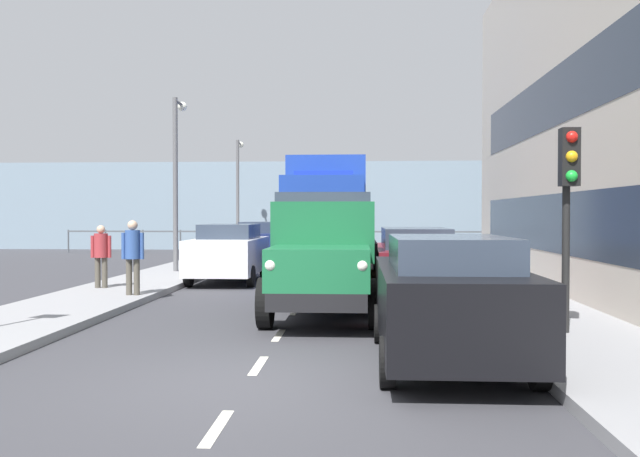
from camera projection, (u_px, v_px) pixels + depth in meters
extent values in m
plane|color=#38383D|center=(308.00, 292.00, 17.44)|extent=(80.00, 80.00, 0.00)
cube|color=gray|center=(492.00, 290.00, 17.16)|extent=(2.48, 35.51, 0.15)
cube|color=gray|center=(130.00, 288.00, 17.71)|extent=(2.48, 35.51, 0.15)
cube|color=silver|center=(217.00, 428.00, 6.31)|extent=(0.12, 1.10, 0.01)
cube|color=silver|center=(259.00, 365.00, 8.91)|extent=(0.12, 1.10, 0.01)
cube|color=silver|center=(279.00, 335.00, 11.15)|extent=(0.12, 1.10, 0.01)
cube|color=silver|center=(295.00, 311.00, 13.89)|extent=(0.12, 1.10, 0.01)
cube|color=silver|center=(306.00, 294.00, 16.84)|extent=(0.12, 1.10, 0.01)
cube|color=silver|center=(314.00, 282.00, 19.77)|extent=(0.12, 1.10, 0.01)
cube|color=silver|center=(319.00, 275.00, 22.33)|extent=(0.12, 1.10, 0.01)
cube|color=silver|center=(323.00, 268.00, 24.93)|extent=(0.12, 1.10, 0.01)
cube|color=silver|center=(326.00, 264.00, 27.17)|extent=(0.12, 1.10, 0.01)
cube|color=silver|center=(329.00, 260.00, 29.41)|extent=(0.12, 1.10, 0.01)
cube|color=silver|center=(331.00, 257.00, 31.78)|extent=(0.12, 1.10, 0.01)
cube|color=#2D3847|center=(586.00, 225.00, 13.81)|extent=(0.08, 19.72, 1.40)
cube|color=#2D3847|center=(587.00, 78.00, 13.74)|extent=(0.08, 19.72, 1.40)
cube|color=gray|center=(336.00, 206.00, 38.10)|extent=(80.00, 0.80, 5.00)
cylinder|color=#4C5156|center=(611.00, 242.00, 33.73)|extent=(0.08, 0.08, 1.20)
cylinder|color=#4C5156|center=(571.00, 242.00, 33.84)|extent=(0.08, 0.08, 1.20)
cylinder|color=#4C5156|center=(531.00, 242.00, 33.96)|extent=(0.08, 0.08, 1.20)
cylinder|color=#4C5156|center=(491.00, 242.00, 34.08)|extent=(0.08, 0.08, 1.20)
cylinder|color=#4C5156|center=(451.00, 242.00, 34.20)|extent=(0.08, 0.08, 1.20)
cylinder|color=#4C5156|center=(411.00, 242.00, 34.31)|extent=(0.08, 0.08, 1.20)
cylinder|color=#4C5156|center=(372.00, 242.00, 34.43)|extent=(0.08, 0.08, 1.20)
cylinder|color=#4C5156|center=(333.00, 242.00, 34.55)|extent=(0.08, 0.08, 1.20)
cylinder|color=#4C5156|center=(295.00, 242.00, 34.66)|extent=(0.08, 0.08, 1.20)
cylinder|color=#4C5156|center=(256.00, 242.00, 34.78)|extent=(0.08, 0.08, 1.20)
cylinder|color=#4C5156|center=(218.00, 241.00, 34.90)|extent=(0.08, 0.08, 1.20)
cylinder|color=#4C5156|center=(180.00, 241.00, 35.02)|extent=(0.08, 0.08, 1.20)
cylinder|color=#4C5156|center=(143.00, 241.00, 35.13)|extent=(0.08, 0.08, 1.20)
cylinder|color=#4C5156|center=(105.00, 241.00, 35.25)|extent=(0.08, 0.08, 1.20)
cylinder|color=#4C5156|center=(68.00, 241.00, 35.37)|extent=(0.08, 0.08, 1.20)
cube|color=#4C5156|center=(333.00, 232.00, 34.54)|extent=(28.00, 0.08, 0.08)
cube|color=black|center=(325.00, 285.00, 13.43)|extent=(1.64, 5.60, 0.30)
cube|color=#196038|center=(320.00, 267.00, 11.57)|extent=(1.72, 1.90, 0.70)
cube|color=silver|center=(316.00, 274.00, 10.68)|extent=(1.16, 0.08, 0.56)
sphere|color=white|center=(362.00, 266.00, 10.63)|extent=(0.20, 0.20, 0.20)
sphere|color=white|center=(270.00, 265.00, 10.72)|extent=(0.20, 0.20, 0.20)
cube|color=#196038|center=(324.00, 232.00, 13.07)|extent=(1.93, 1.34, 1.15)
cube|color=#2D3847|center=(324.00, 207.00, 13.06)|extent=(1.79, 1.23, 0.56)
cube|color=#2D2319|center=(328.00, 268.00, 14.76)|extent=(2.10, 2.80, 0.16)
cube|color=black|center=(374.00, 254.00, 14.70)|extent=(0.08, 2.80, 0.56)
cube|color=black|center=(283.00, 253.00, 14.82)|extent=(0.08, 2.80, 0.56)
cylinder|color=black|center=(375.00, 304.00, 11.70)|extent=(0.24, 0.90, 0.90)
cylinder|color=black|center=(265.00, 303.00, 11.81)|extent=(0.24, 0.90, 0.90)
cylinder|color=black|center=(372.00, 285.00, 14.91)|extent=(0.24, 0.90, 0.90)
cylinder|color=black|center=(285.00, 284.00, 15.02)|extent=(0.24, 0.90, 0.90)
cube|color=#193899|center=(324.00, 221.00, 19.84)|extent=(2.40, 2.21, 2.60)
cube|color=#2D3847|center=(324.00, 202.00, 19.83)|extent=(2.20, 2.04, 0.80)
cube|color=#1933B2|center=(324.00, 174.00, 19.81)|extent=(1.75, 0.20, 0.16)
cube|color=#193899|center=(330.00, 204.00, 23.82)|extent=(2.50, 5.95, 3.00)
cube|color=black|center=(328.00, 253.00, 22.92)|extent=(2.00, 8.07, 0.36)
cylinder|color=black|center=(362.00, 265.00, 19.88)|extent=(0.28, 1.04, 1.04)
cylinder|color=black|center=(285.00, 264.00, 20.02)|extent=(0.28, 1.04, 1.04)
cylinder|color=black|center=(362.00, 257.00, 23.49)|extent=(0.28, 1.04, 1.04)
cylinder|color=black|center=(297.00, 257.00, 23.63)|extent=(0.28, 1.04, 1.04)
cylinder|color=black|center=(362.00, 253.00, 25.61)|extent=(0.28, 1.04, 1.04)
cylinder|color=black|center=(302.00, 253.00, 25.75)|extent=(0.28, 1.04, 1.04)
cube|color=black|center=(447.00, 304.00, 9.08)|extent=(1.82, 4.44, 1.00)
cube|color=#2D3847|center=(449.00, 252.00, 8.87)|extent=(1.49, 2.44, 0.42)
cylinder|color=black|center=(380.00, 324.00, 10.52)|extent=(0.18, 0.60, 0.60)
cylinder|color=black|center=(492.00, 325.00, 10.41)|extent=(0.18, 0.60, 0.60)
cylinder|color=black|center=(387.00, 362.00, 7.77)|extent=(0.18, 0.60, 0.60)
cylinder|color=black|center=(539.00, 364.00, 7.67)|extent=(0.18, 0.60, 0.60)
cube|color=maroon|center=(414.00, 270.00, 14.63)|extent=(1.65, 4.45, 1.00)
cube|color=#2D3847|center=(415.00, 238.00, 14.41)|extent=(1.36, 2.45, 0.42)
cylinder|color=black|center=(376.00, 286.00, 16.06)|extent=(0.18, 0.60, 0.60)
cylinder|color=black|center=(442.00, 286.00, 15.97)|extent=(0.18, 0.60, 0.60)
cylinder|color=black|center=(380.00, 301.00, 13.31)|extent=(0.18, 0.60, 0.60)
cylinder|color=black|center=(460.00, 301.00, 13.21)|extent=(0.18, 0.60, 0.60)
cube|color=white|center=(229.00, 255.00, 19.82)|extent=(1.84, 4.11, 1.00)
cube|color=#2D3847|center=(230.00, 231.00, 20.01)|extent=(1.51, 2.26, 0.42)
cylinder|color=black|center=(251.00, 276.00, 18.51)|extent=(0.18, 0.60, 0.60)
cylinder|color=black|center=(189.00, 276.00, 18.61)|extent=(0.18, 0.60, 0.60)
cylinder|color=black|center=(264.00, 269.00, 21.05)|extent=(0.18, 0.60, 0.60)
cylinder|color=black|center=(209.00, 269.00, 21.16)|extent=(0.18, 0.60, 0.60)
cube|color=navy|center=(260.00, 245.00, 26.16)|extent=(1.72, 4.29, 1.00)
cube|color=#2D3847|center=(261.00, 227.00, 26.35)|extent=(1.41, 2.36, 0.42)
cylinder|color=black|center=(277.00, 261.00, 24.80)|extent=(0.18, 0.60, 0.60)
cylinder|color=black|center=(233.00, 260.00, 24.89)|extent=(0.18, 0.60, 0.60)
cylinder|color=black|center=(285.00, 256.00, 27.45)|extent=(0.18, 0.60, 0.60)
cylinder|color=black|center=(245.00, 256.00, 27.55)|extent=(0.18, 0.60, 0.60)
cylinder|color=#4C473D|center=(137.00, 277.00, 15.47)|extent=(0.14, 0.14, 0.84)
cylinder|color=#4C473D|center=(129.00, 277.00, 15.48)|extent=(0.14, 0.14, 0.84)
cylinder|color=#2D4C8C|center=(133.00, 244.00, 15.46)|extent=(0.34, 0.34, 0.66)
cylinder|color=#2D4C8C|center=(142.00, 246.00, 15.45)|extent=(0.09, 0.09, 0.61)
cylinder|color=#2D4C8C|center=(123.00, 246.00, 15.48)|extent=(0.09, 0.09, 0.61)
sphere|color=tan|center=(133.00, 225.00, 15.45)|extent=(0.23, 0.23, 0.23)
cylinder|color=#4C473D|center=(105.00, 273.00, 16.99)|extent=(0.14, 0.14, 0.77)
cylinder|color=#4C473D|center=(98.00, 273.00, 17.00)|extent=(0.14, 0.14, 0.77)
cylinder|color=maroon|center=(101.00, 245.00, 16.98)|extent=(0.34, 0.34, 0.61)
cylinder|color=maroon|center=(109.00, 247.00, 16.97)|extent=(0.09, 0.09, 0.56)
cylinder|color=maroon|center=(93.00, 247.00, 17.00)|extent=(0.09, 0.09, 0.56)
sphere|color=tan|center=(101.00, 229.00, 16.97)|extent=(0.21, 0.21, 0.21)
cylinder|color=black|center=(566.00, 231.00, 10.55)|extent=(0.12, 0.12, 3.20)
cube|color=black|center=(569.00, 157.00, 10.39)|extent=(0.28, 0.24, 0.90)
sphere|color=red|center=(572.00, 137.00, 10.26)|extent=(0.18, 0.18, 0.18)
sphere|color=orange|center=(572.00, 156.00, 10.27)|extent=(0.18, 0.18, 0.18)
sphere|color=green|center=(572.00, 176.00, 10.27)|extent=(0.18, 0.18, 0.18)
cylinder|color=#59595B|center=(175.00, 185.00, 21.95)|extent=(0.16, 0.16, 5.68)
cylinder|color=#59595B|center=(179.00, 103.00, 22.34)|extent=(0.10, 0.90, 0.10)
sphere|color=silver|center=(182.00, 107.00, 22.79)|extent=(0.32, 0.32, 0.32)
cylinder|color=#59595B|center=(238.00, 195.00, 34.39)|extent=(0.16, 0.16, 5.67)
cylinder|color=#59595B|center=(239.00, 143.00, 34.78)|extent=(0.10, 0.90, 0.10)
sphere|color=silver|center=(241.00, 145.00, 35.23)|extent=(0.32, 0.32, 0.32)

